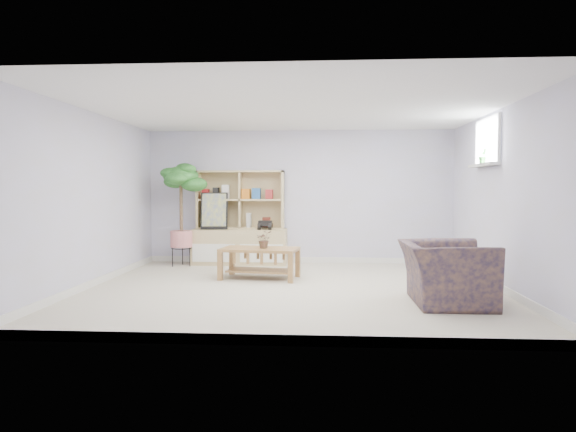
# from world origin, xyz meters

# --- Properties ---
(floor) EXTENTS (5.50, 5.00, 0.01)m
(floor) POSITION_xyz_m (0.00, 0.00, 0.00)
(floor) COLOR #C3B489
(floor) RESTS_ON ground
(ceiling) EXTENTS (5.50, 5.00, 0.01)m
(ceiling) POSITION_xyz_m (0.00, 0.00, 2.40)
(ceiling) COLOR white
(ceiling) RESTS_ON walls
(walls) EXTENTS (5.51, 5.01, 2.40)m
(walls) POSITION_xyz_m (0.00, 0.00, 1.20)
(walls) COLOR silver
(walls) RESTS_ON floor
(baseboard) EXTENTS (5.50, 5.00, 0.10)m
(baseboard) POSITION_xyz_m (0.00, 0.00, 0.05)
(baseboard) COLOR white
(baseboard) RESTS_ON floor
(window) EXTENTS (0.10, 0.98, 0.68)m
(window) POSITION_xyz_m (2.73, 0.60, 2.00)
(window) COLOR #CDE1FF
(window) RESTS_ON walls
(window_sill) EXTENTS (0.14, 1.00, 0.04)m
(window_sill) POSITION_xyz_m (2.67, 0.60, 1.68)
(window_sill) COLOR white
(window_sill) RESTS_ON walls
(storage_unit) EXTENTS (1.67, 0.56, 1.67)m
(storage_unit) POSITION_xyz_m (-1.05, 2.24, 0.84)
(storage_unit) COLOR beige
(storage_unit) RESTS_ON floor
(poster) EXTENTS (0.48, 0.14, 0.66)m
(poster) POSITION_xyz_m (-1.49, 2.16, 0.95)
(poster) COLOR yellow
(poster) RESTS_ON storage_unit
(toy_truck) EXTENTS (0.34, 0.24, 0.18)m
(toy_truck) POSITION_xyz_m (-0.59, 2.17, 0.72)
(toy_truck) COLOR black
(toy_truck) RESTS_ON storage_unit
(coffee_table) EXTENTS (1.20, 0.77, 0.46)m
(coffee_table) POSITION_xyz_m (-0.52, 0.78, 0.23)
(coffee_table) COLOR olive
(coffee_table) RESTS_ON floor
(table_plant) EXTENTS (0.28, 0.26, 0.26)m
(table_plant) POSITION_xyz_m (-0.45, 0.75, 0.59)
(table_plant) COLOR #175414
(table_plant) RESTS_ON coffee_table
(floor_tree) EXTENTS (0.85, 0.85, 1.80)m
(floor_tree) POSITION_xyz_m (-2.03, 1.95, 0.90)
(floor_tree) COLOR #1D5924
(floor_tree) RESTS_ON floor
(armchair) EXTENTS (0.97, 1.11, 0.82)m
(armchair) POSITION_xyz_m (1.85, -0.75, 0.41)
(armchair) COLOR #0C123B
(armchair) RESTS_ON floor
(sill_plant) EXTENTS (0.15, 0.13, 0.22)m
(sill_plant) POSITION_xyz_m (2.67, 0.63, 1.81)
(sill_plant) COLOR #1D5924
(sill_plant) RESTS_ON window_sill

